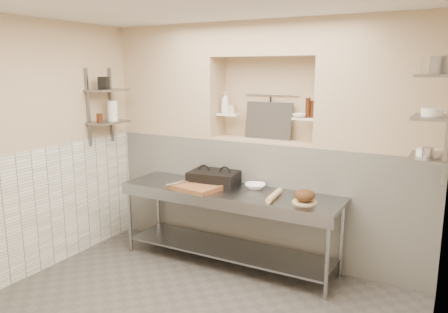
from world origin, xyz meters
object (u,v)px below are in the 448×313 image
Objects in this scene: prep_table at (228,212)px; panini_press at (214,178)px; bottle_soap at (225,103)px; cutting_board at (195,187)px; mixing_bowl at (255,186)px; bowl_alcove at (299,116)px; bread_loaf at (305,195)px; rolling_pin at (274,195)px; jug_left at (113,111)px.

prep_table is 0.46m from panini_press.
panini_press is 0.95m from bottle_soap.
mixing_bowl reaches higher than cutting_board.
bowl_alcove is (0.97, -0.03, -0.11)m from bottle_soap.
rolling_pin is at bearing -179.01° from bread_loaf.
cutting_board is 1.29× the size of rolling_pin.
cutting_board is 3.65× the size of bowl_alcove.
prep_table is at bearing 176.89° from bread_loaf.
cutting_board is 0.94m from rolling_pin.
bottle_soap is at bearing 25.19° from jug_left.
bowl_alcove reaches higher than prep_table.
jug_left is (-2.56, -0.01, 0.76)m from bread_loaf.
cutting_board is 2.20× the size of jug_left.
rolling_pin is (0.59, -0.06, 0.29)m from prep_table.
bottle_soap reaches higher than jug_left.
panini_press is 2.61× the size of mixing_bowl.
panini_press is at bearing 169.93° from bread_loaf.
bread_loaf is at bearing 0.13° from jug_left.
prep_table is 1.37m from bottle_soap.
jug_left is at bearing 180.00° from rolling_pin.
bread_loaf is at bearing -25.65° from bottle_soap.
panini_press is (-0.28, 0.16, 0.34)m from prep_table.
bowl_alcove is at bearing 39.70° from prep_table.
mixing_bowl reaches higher than prep_table.
mixing_bowl is at bearing 7.87° from jug_left.
bread_loaf is (1.27, 0.10, 0.05)m from cutting_board.
prep_table is 10.89× the size of mixing_bowl.
rolling_pin reaches higher than prep_table.
bowl_alcove is (0.05, 0.58, 0.80)m from rolling_pin.
bowl_alcove is at bearing 116.51° from bread_loaf.
cutting_board is at bearing -175.71° from bread_loaf.
bowl_alcove is (-0.29, 0.58, 0.76)m from bread_loaf.
prep_table is 10.31× the size of jug_left.
panini_press is 1.22m from bread_loaf.
panini_press reaches higher than rolling_pin.
bottle_soap reaches higher than bread_loaf.
mixing_bowl is 0.95× the size of jug_left.
jug_left is at bearing -154.81° from bottle_soap.
jug_left is (-1.29, 0.09, 0.81)m from cutting_board.
mixing_bowl is 2.07m from jug_left.
prep_table is 4.70× the size of cutting_board.
bottle_soap is (0.01, 0.70, 0.92)m from cutting_board.
jug_left reaches higher than cutting_board.
mixing_bowl is (0.60, 0.35, 0.00)m from cutting_board.
jug_left reaches higher than rolling_pin.
bread_loaf is 0.99m from bowl_alcove.
mixing_bowl is (0.24, 0.20, 0.29)m from prep_table.
panini_press is at bearing -80.66° from bottle_soap.
bread_loaf is 0.81× the size of bottle_soap.
rolling_pin is 2.83× the size of bowl_alcove.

